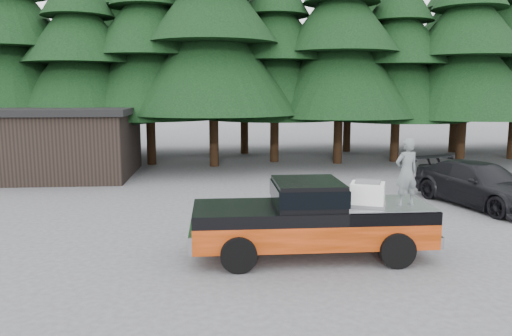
{
  "coord_description": "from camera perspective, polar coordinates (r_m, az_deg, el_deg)",
  "views": [
    {
      "loc": [
        -1.0,
        -12.65,
        4.1
      ],
      "look_at": [
        0.07,
        0.0,
        2.13
      ],
      "focal_mm": 35.0,
      "sensor_mm": 36.0,
      "label": 1
    }
  ],
  "objects": [
    {
      "name": "air_compressor",
      "position": [
        12.43,
        12.62,
        -2.98
      ],
      "size": [
        0.97,
        0.9,
        0.54
      ],
      "primitive_type": "cube",
      "rotation": [
        0.0,
        0.0,
        -0.38
      ],
      "color": "silver",
      "rests_on": "pickup_truck"
    },
    {
      "name": "utility_building",
      "position": [
        26.03,
        -22.75,
        2.79
      ],
      "size": [
        8.4,
        6.4,
        3.3
      ],
      "color": "black",
      "rests_on": "ground"
    },
    {
      "name": "parked_car",
      "position": [
        19.59,
        24.23,
        -1.7
      ],
      "size": [
        3.64,
        5.8,
        1.57
      ],
      "primitive_type": "imported",
      "rotation": [
        0.0,
        0.0,
        0.29
      ],
      "color": "black",
      "rests_on": "ground"
    },
    {
      "name": "man_on_bed",
      "position": [
        12.57,
        16.81,
        -0.45
      ],
      "size": [
        0.68,
        0.53,
        1.65
      ],
      "primitive_type": "imported",
      "rotation": [
        0.0,
        0.0,
        3.38
      ],
      "color": "#596061",
      "rests_on": "pickup_truck"
    },
    {
      "name": "truck_cab",
      "position": [
        12.32,
        5.9,
        -2.8
      ],
      "size": [
        1.66,
        1.9,
        0.59
      ],
      "primitive_type": "cube",
      "color": "black",
      "rests_on": "pickup_truck"
    },
    {
      "name": "treeline",
      "position": [
        30.1,
        -2.18,
        15.75
      ],
      "size": [
        60.15,
        16.05,
        17.5
      ],
      "color": "black",
      "rests_on": "ground"
    },
    {
      "name": "ground",
      "position": [
        13.33,
        -0.32,
        -9.07
      ],
      "size": [
        120.0,
        120.0,
        0.0
      ],
      "primitive_type": "plane",
      "color": "#464648",
      "rests_on": "ground"
    },
    {
      "name": "pickup_truck",
      "position": [
        12.57,
        6.28,
        -7.08
      ],
      "size": [
        6.0,
        2.04,
        1.33
      ],
      "primitive_type": null,
      "color": "#CB4518",
      "rests_on": "ground"
    }
  ]
}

